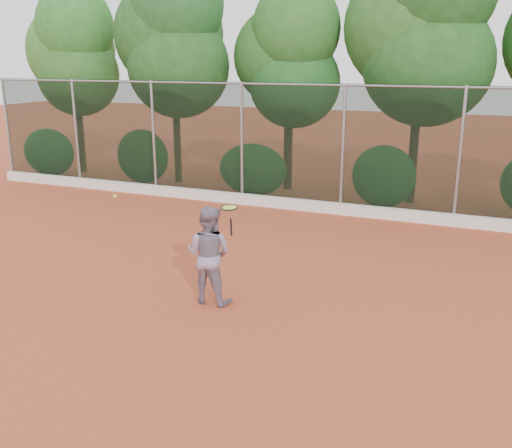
% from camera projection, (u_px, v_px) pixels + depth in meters
% --- Properties ---
extents(ground, '(80.00, 80.00, 0.00)m').
position_uv_depth(ground, '(233.00, 309.00, 9.70)').
color(ground, '#B14829').
rests_on(ground, ground).
extents(concrete_curb, '(24.00, 0.20, 0.30)m').
position_uv_depth(concrete_curb, '(339.00, 209.00, 15.69)').
color(concrete_curb, silver).
rests_on(concrete_curb, ground).
extents(tennis_player, '(0.84, 0.66, 1.73)m').
position_uv_depth(tennis_player, '(209.00, 255.00, 9.80)').
color(tennis_player, gray).
rests_on(tennis_player, ground).
extents(chainlink_fence, '(24.09, 0.09, 3.50)m').
position_uv_depth(chainlink_fence, '(343.00, 146.00, 15.38)').
color(chainlink_fence, black).
rests_on(chainlink_fence, ground).
extents(foliage_backdrop, '(23.70, 3.63, 7.55)m').
position_uv_depth(foliage_backdrop, '(346.00, 49.00, 16.63)').
color(foliage_backdrop, '#412F19').
rests_on(foliage_backdrop, ground).
extents(tennis_racket, '(0.31, 0.31, 0.53)m').
position_uv_depth(tennis_racket, '(230.00, 210.00, 9.34)').
color(tennis_racket, black).
rests_on(tennis_racket, ground).
extents(tennis_ball_in_flight, '(0.07, 0.07, 0.07)m').
position_uv_depth(tennis_ball_in_flight, '(115.00, 196.00, 10.68)').
color(tennis_ball_in_flight, '#CFEA35').
rests_on(tennis_ball_in_flight, ground).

